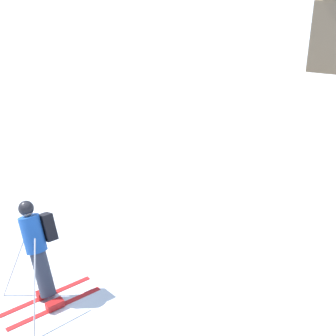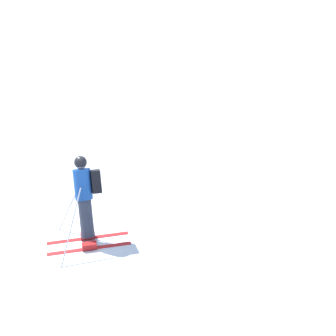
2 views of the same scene
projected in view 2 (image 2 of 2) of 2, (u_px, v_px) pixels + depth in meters
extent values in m
plane|color=white|center=(85.00, 240.00, 9.28)|extent=(300.00, 300.00, 0.00)
cube|color=red|center=(88.00, 238.00, 9.34)|extent=(0.82, 1.48, 0.01)
cube|color=red|center=(90.00, 249.00, 9.03)|extent=(0.82, 1.48, 0.01)
cube|color=#B21919|center=(88.00, 235.00, 9.31)|extent=(0.25, 0.31, 0.12)
cube|color=#B21919|center=(89.00, 246.00, 9.00)|extent=(0.25, 0.31, 0.12)
cylinder|color=#2D3342|center=(86.00, 218.00, 9.12)|extent=(0.56, 0.46, 0.80)
cylinder|color=#194799|center=(83.00, 184.00, 9.03)|extent=(0.62, 0.54, 0.67)
sphere|color=tan|center=(81.00, 164.00, 8.98)|extent=(0.34, 0.31, 0.27)
sphere|color=black|center=(80.00, 162.00, 8.98)|extent=(0.39, 0.36, 0.31)
cube|color=black|center=(96.00, 181.00, 9.08)|extent=(0.45, 0.35, 0.51)
cylinder|color=#B7B7BC|center=(69.00, 207.00, 9.43)|extent=(0.29, 0.46, 1.03)
cylinder|color=#B7B7BC|center=(71.00, 227.00, 8.67)|extent=(0.52, 0.84, 1.18)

